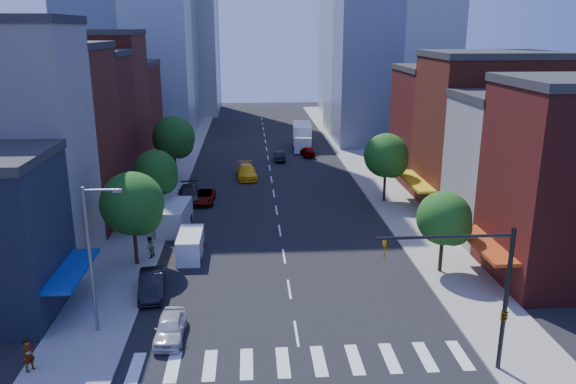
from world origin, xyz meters
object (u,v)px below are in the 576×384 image
parked_car_third (204,197)px  taxi (247,172)px  parked_car_second (152,284)px  cargo_van_near (190,246)px  pedestrian_near (29,355)px  parked_car_rear (189,194)px  box_truck (302,137)px  parked_car_front (170,327)px  traffic_car_oncoming (279,156)px  traffic_car_far (307,151)px  pedestrian_far (150,247)px  cargo_van_far (175,218)px

parked_car_third → taxi: (4.47, 9.86, 0.17)m
parked_car_second → cargo_van_near: bearing=66.5°
cargo_van_near → pedestrian_near: (-7.00, -15.34, 0.10)m
parked_car_rear → box_truck: box_truck is taller
parked_car_front → parked_car_third: parked_car_front is taller
parked_car_rear → cargo_van_near: size_ratio=1.21×
parked_car_front → traffic_car_oncoming: size_ratio=1.03×
cargo_van_near → pedestrian_near: bearing=-114.4°
parked_car_third → taxi: bearing=67.9°
parked_car_second → parked_car_rear: (0.37, 21.69, 0.04)m
parked_car_front → traffic_car_far: bearing=75.0°
parked_car_rear → traffic_car_oncoming: 21.25m
cargo_van_near → traffic_car_far: size_ratio=1.14×
taxi → pedestrian_far: size_ratio=3.22×
parked_car_third → parked_car_rear: (-1.63, 0.46, 0.17)m
parked_car_rear → cargo_van_near: bearing=-87.6°
parked_car_front → traffic_car_oncoming: 46.78m
parked_car_third → box_truck: bearing=66.9°
taxi → pedestrian_far: 25.99m
parked_car_third → pedestrian_near: pedestrian_near is taller
taxi → box_truck: box_truck is taller
taxi → traffic_car_far: taxi is taller
traffic_car_far → parked_car_front: bearing=68.5°
box_truck → pedestrian_far: bearing=-106.7°
taxi → pedestrian_far: bearing=-111.6°
cargo_van_near → pedestrian_near: size_ratio=2.51×
parked_car_third → cargo_van_near: size_ratio=0.99×
cargo_van_far → pedestrian_far: 6.79m
traffic_car_far → pedestrian_near: 55.41m
parked_car_rear → cargo_van_far: size_ratio=0.97×
parked_car_rear → parked_car_third: bearing=-19.4°
cargo_van_far → box_truck: size_ratio=0.63×
parked_car_second → parked_car_front: bearing=-77.4°
parked_car_second → box_truck: size_ratio=0.52×
parked_car_third → pedestrian_near: 30.90m
cargo_van_near → pedestrian_near: pedestrian_near is taller
taxi → cargo_van_near: bearing=-104.9°
taxi → traffic_car_far: size_ratio=1.37×
cargo_van_far → pedestrian_near: cargo_van_far is taller
pedestrian_near → parked_car_rear: bearing=24.0°
traffic_car_oncoming → cargo_van_near: bearing=72.7°
parked_car_third → pedestrian_far: (-3.16, -14.99, 0.38)m
parked_car_rear → traffic_car_far: (14.82, 21.05, -0.12)m
taxi → parked_car_third: bearing=-119.0°
pedestrian_near → pedestrian_far: 15.59m
traffic_car_oncoming → pedestrian_near: pedestrian_near is taller
cargo_van_far → cargo_van_near: bearing=-68.0°
parked_car_second → traffic_car_far: (15.18, 42.74, -0.08)m
traffic_car_far → box_truck: bearing=-94.3°
parked_car_front → parked_car_second: bearing=109.1°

